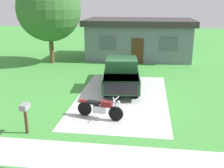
% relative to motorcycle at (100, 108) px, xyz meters
% --- Properties ---
extents(ground_plane, '(80.00, 80.00, 0.00)m').
position_rel_motorcycle_xyz_m(ground_plane, '(0.71, 2.79, -0.47)').
color(ground_plane, '#44953D').
extents(driveway_pad, '(4.88, 8.83, 0.01)m').
position_rel_motorcycle_xyz_m(driveway_pad, '(0.71, 2.79, -0.47)').
color(driveway_pad, '#BCBCBC').
rests_on(driveway_pad, ground).
extents(sidewalk_strip, '(36.00, 1.80, 0.01)m').
position_rel_motorcycle_xyz_m(sidewalk_strip, '(0.71, -3.21, -0.47)').
color(sidewalk_strip, beige).
rests_on(sidewalk_strip, ground).
extents(motorcycle, '(2.17, 0.87, 1.09)m').
position_rel_motorcycle_xyz_m(motorcycle, '(0.00, 0.00, 0.00)').
color(motorcycle, black).
rests_on(motorcycle, ground).
extents(pickup_truck, '(2.52, 5.78, 1.90)m').
position_rel_motorcycle_xyz_m(pickup_truck, '(0.47, 4.76, 0.48)').
color(pickup_truck, black).
rests_on(pickup_truck, ground).
extents(mailbox, '(0.26, 0.48, 1.26)m').
position_rel_motorcycle_xyz_m(mailbox, '(-2.66, -1.86, 0.51)').
color(mailbox, '#4C3823').
rests_on(mailbox, ground).
extents(shade_tree, '(5.19, 5.19, 7.03)m').
position_rel_motorcycle_xyz_m(shade_tree, '(-6.04, 10.63, 3.95)').
color(shade_tree, brown).
rests_on(shade_tree, ground).
extents(neighbor_house, '(9.60, 5.60, 3.50)m').
position_rel_motorcycle_xyz_m(neighbor_house, '(1.13, 13.88, 1.32)').
color(neighbor_house, slate).
rests_on(neighbor_house, ground).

